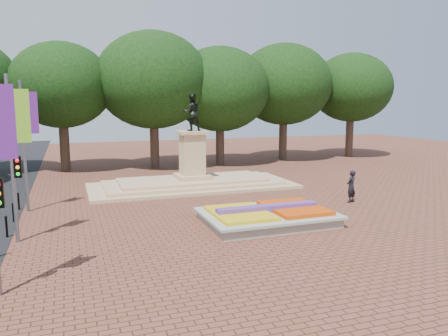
% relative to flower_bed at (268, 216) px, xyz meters
% --- Properties ---
extents(ground, '(90.00, 90.00, 0.00)m').
position_rel_flower_bed_xyz_m(ground, '(-1.03, 2.00, -0.38)').
color(ground, brown).
rests_on(ground, ground).
extents(flower_bed, '(6.30, 4.30, 0.91)m').
position_rel_flower_bed_xyz_m(flower_bed, '(0.00, 0.00, 0.00)').
color(flower_bed, gray).
rests_on(flower_bed, ground).
extents(monument, '(14.00, 6.00, 6.40)m').
position_rel_flower_bed_xyz_m(monument, '(-1.03, 10.00, 0.50)').
color(monument, tan).
rests_on(monument, ground).
extents(tree_row_back, '(44.80, 8.80, 10.43)m').
position_rel_flower_bed_xyz_m(tree_row_back, '(1.31, 20.00, 6.29)').
color(tree_row_back, '#38281E').
rests_on(tree_row_back, ground).
extents(banner_poles, '(0.88, 11.17, 7.00)m').
position_rel_flower_bed_xyz_m(banner_poles, '(-11.10, 0.69, 3.50)').
color(banner_poles, slate).
rests_on(banner_poles, ground).
extents(bollard_row, '(0.12, 13.12, 0.98)m').
position_rel_flower_bed_xyz_m(bollard_row, '(-11.73, 0.50, 0.15)').
color(bollard_row, black).
rests_on(bollard_row, ground).
extents(pedestrian, '(0.83, 0.71, 1.91)m').
position_rel_flower_bed_xyz_m(pedestrian, '(6.50, 2.40, 0.58)').
color(pedestrian, black).
rests_on(pedestrian, ground).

